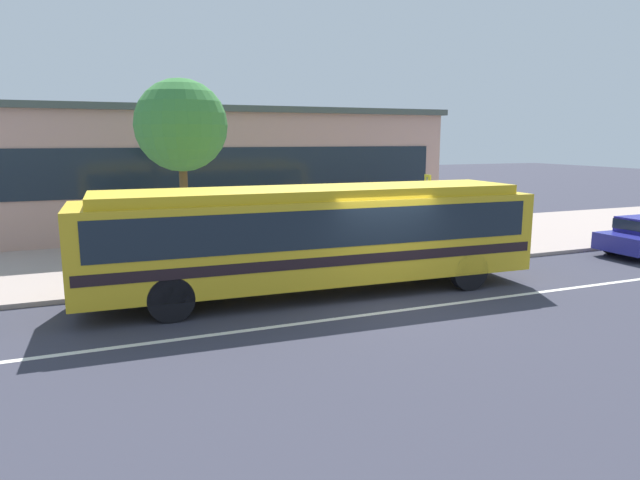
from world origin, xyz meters
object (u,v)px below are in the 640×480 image
transit_bus (315,232)px  bus_stop_sign (427,206)px  street_tree_near_stop (181,126)px  pedestrian_waiting_near_sign (412,227)px  pedestrian_walking_along_curb (146,242)px

transit_bus → bus_stop_sign: 4.83m
bus_stop_sign → street_tree_near_stop: bearing=160.5°
street_tree_near_stop → pedestrian_waiting_near_sign: bearing=-16.9°
pedestrian_waiting_near_sign → street_tree_near_stop: bearing=163.1°
pedestrian_waiting_near_sign → pedestrian_walking_along_curb: pedestrian_walking_along_curb is taller
transit_bus → street_tree_near_stop: street_tree_near_stop is taller
transit_bus → bus_stop_sign: size_ratio=4.28×
pedestrian_waiting_near_sign → pedestrian_walking_along_curb: 8.01m
pedestrian_walking_along_curb → bus_stop_sign: size_ratio=0.64×
bus_stop_sign → street_tree_near_stop: street_tree_near_stop is taller
transit_bus → pedestrian_waiting_near_sign: (4.19, 2.28, -0.46)m
transit_bus → pedestrian_walking_along_curb: (-3.81, 2.69, -0.45)m
pedestrian_waiting_near_sign → street_tree_near_stop: size_ratio=0.31×
transit_bus → pedestrian_waiting_near_sign: size_ratio=6.77×
transit_bus → bus_stop_sign: bus_stop_sign is taller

